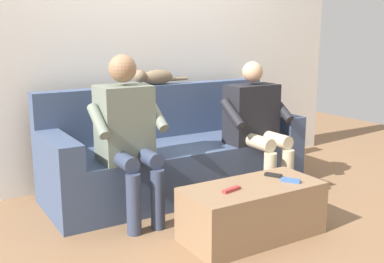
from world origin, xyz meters
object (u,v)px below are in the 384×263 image
coffee_table (252,211)px  remote_black (273,175)px  person_left_seated (256,121)px  remote_blue (291,180)px  couch (174,157)px  cat_on_backrest (154,77)px  person_right_seated (127,129)px  remote_red (231,190)px

coffee_table → remote_black: remote_black is taller
coffee_table → person_left_seated: bearing=-129.6°
coffee_table → remote_blue: size_ratio=7.39×
couch → person_left_seated: size_ratio=1.97×
coffee_table → cat_on_backrest: (0.03, -1.35, 0.77)m
couch → cat_on_backrest: bearing=-83.0°
person_left_seated → cat_on_backrest: bearing=-48.1°
person_right_seated → remote_blue: (-0.82, 0.80, -0.29)m
person_right_seated → cat_on_backrest: size_ratio=2.28×
person_right_seated → cat_on_backrest: 0.87m
remote_red → remote_black: 0.44m
couch → remote_red: size_ratio=15.33×
person_left_seated → remote_red: 1.06m
coffee_table → person_right_seated: person_right_seated is taller
couch → remote_black: couch is taller
couch → person_right_seated: size_ratio=1.82×
coffee_table → remote_red: remote_red is taller
person_left_seated → remote_black: person_left_seated is taller
person_left_seated → remote_red: (0.75, 0.70, -0.25)m
coffee_table → couch: bearing=-90.0°
person_left_seated → couch: bearing=-34.7°
cat_on_backrest → remote_blue: (-0.29, 1.43, -0.58)m
couch → remote_red: couch is taller
person_left_seated → remote_black: 0.74m
cat_on_backrest → remote_black: bearing=102.0°
coffee_table → cat_on_backrest: bearing=-88.6°
person_left_seated → cat_on_backrest: 0.96m
person_right_seated → remote_blue: person_right_seated is taller
coffee_table → remote_red: size_ratio=6.61×
couch → remote_blue: (-0.26, 1.15, 0.08)m
remote_blue → remote_red: remote_blue is taller
couch → remote_black: (-0.24, 1.00, 0.07)m
person_left_seated → person_right_seated: person_right_seated is taller
cat_on_backrest → person_left_seated: bearing=131.9°
coffee_table → person_right_seated: bearing=-51.9°
cat_on_backrest → remote_red: size_ratio=3.69×
cat_on_backrest → remote_blue: cat_on_backrest is taller
remote_blue → remote_black: 0.15m
person_left_seated → cat_on_backrest: size_ratio=2.11×
remote_blue → person_right_seated: bearing=-170.2°
cat_on_backrest → remote_red: cat_on_backrest is taller
cat_on_backrest → remote_black: cat_on_backrest is taller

